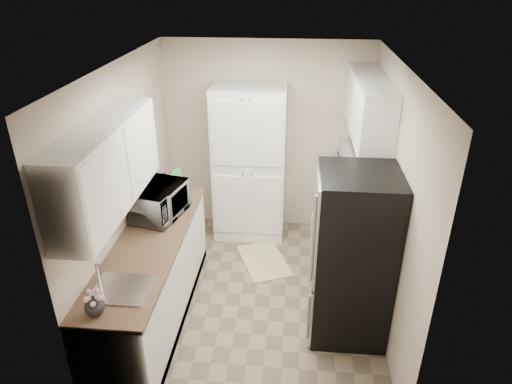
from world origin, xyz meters
TOP-DOWN VIEW (x-y plane):
  - ground at (0.00, 0.00)m, footprint 3.20×3.20m
  - room_shell at (-0.02, -0.01)m, footprint 2.64×3.24m
  - pantry_cabinet at (-0.20, 1.32)m, footprint 0.90×0.55m
  - base_cabinet_left at (-0.99, -0.43)m, footprint 0.60×2.30m
  - countertop_left at (-0.99, -0.43)m, footprint 0.63×2.33m
  - base_cabinet_right at (0.99, 1.19)m, footprint 0.60×0.80m
  - countertop_right at (0.99, 1.19)m, footprint 0.63×0.83m
  - electric_range at (0.97, 0.39)m, footprint 0.71×0.78m
  - refrigerator at (0.94, -0.41)m, footprint 0.70×0.72m
  - microwave at (-1.00, 0.07)m, footprint 0.54×0.68m
  - wine_bottle at (-1.07, 0.52)m, footprint 0.07×0.07m
  - flower_vase at (-1.09, -1.44)m, footprint 0.19×0.19m
  - cutting_board at (-0.92, 0.50)m, footprint 0.07×0.25m
  - toaster_oven at (1.01, 1.32)m, footprint 0.32×0.38m
  - fruit_basket at (1.03, 1.34)m, footprint 0.31×0.31m
  - kitchen_mat at (0.05, 0.65)m, footprint 0.75×0.91m

SIDE VIEW (x-z plane):
  - ground at x=0.00m, z-range 0.00..0.00m
  - kitchen_mat at x=0.05m, z-range 0.00..0.01m
  - base_cabinet_left at x=-0.99m, z-range 0.00..0.88m
  - base_cabinet_right at x=0.99m, z-range 0.00..0.88m
  - electric_range at x=0.97m, z-range -0.09..1.04m
  - refrigerator at x=0.94m, z-range 0.00..1.70m
  - countertop_left at x=-0.99m, z-range 0.88..0.92m
  - countertop_right at x=0.99m, z-range 0.88..0.92m
  - flower_vase at x=-1.09m, z-range 0.92..1.08m
  - pantry_cabinet at x=-0.20m, z-range 0.00..2.00m
  - toaster_oven at x=1.01m, z-range 0.92..1.12m
  - wine_bottle at x=-1.07m, z-range 0.92..1.18m
  - cutting_board at x=-0.92m, z-range 0.92..1.23m
  - microwave at x=-1.00m, z-range 0.92..1.26m
  - fruit_basket at x=1.03m, z-range 1.12..1.24m
  - room_shell at x=-0.02m, z-range 0.37..2.89m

